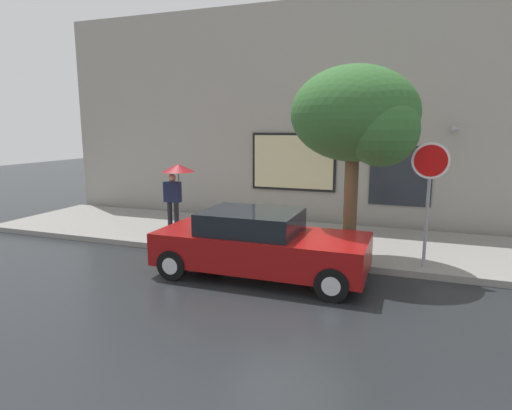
{
  "coord_description": "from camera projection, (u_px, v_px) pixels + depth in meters",
  "views": [
    {
      "loc": [
        2.17,
        -8.27,
        3.14
      ],
      "look_at": [
        -1.51,
        1.8,
        1.2
      ],
      "focal_mm": 30.21,
      "sensor_mm": 36.0,
      "label": 1
    }
  ],
  "objects": [
    {
      "name": "parked_car",
      "position": [
        259.0,
        244.0,
        9.11
      ],
      "size": [
        4.43,
        1.9,
        1.41
      ],
      "color": "maroon",
      "rests_on": "ground"
    },
    {
      "name": "pedestrian_with_umbrella",
      "position": [
        176.0,
        179.0,
        12.39
      ],
      "size": [
        0.95,
        0.95,
        1.95
      ],
      "color": "black",
      "rests_on": "sidewalk"
    },
    {
      "name": "ground_plane",
      "position": [
        294.0,
        281.0,
        8.94
      ],
      "size": [
        60.0,
        60.0,
        0.0
      ],
      "primitive_type": "plane",
      "color": "black"
    },
    {
      "name": "sidewalk",
      "position": [
        323.0,
        242.0,
        11.7
      ],
      "size": [
        20.0,
        4.0,
        0.15
      ],
      "primitive_type": "cube",
      "color": "gray",
      "rests_on": "ground"
    },
    {
      "name": "street_tree",
      "position": [
        359.0,
        118.0,
        9.43
      ],
      "size": [
        2.83,
        2.41,
        4.35
      ],
      "color": "#4C3823",
      "rests_on": "sidewalk"
    },
    {
      "name": "stop_sign",
      "position": [
        429.0,
        180.0,
        9.0
      ],
      "size": [
        0.76,
        0.1,
        2.69
      ],
      "color": "gray",
      "rests_on": "sidewalk"
    },
    {
      "name": "building_facade",
      "position": [
        342.0,
        116.0,
        13.4
      ],
      "size": [
        20.0,
        0.67,
        7.0
      ],
      "color": "#9E998E",
      "rests_on": "ground"
    },
    {
      "name": "fire_hydrant",
      "position": [
        237.0,
        226.0,
        11.6
      ],
      "size": [
        0.3,
        0.44,
        0.76
      ],
      "color": "white",
      "rests_on": "sidewalk"
    }
  ]
}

